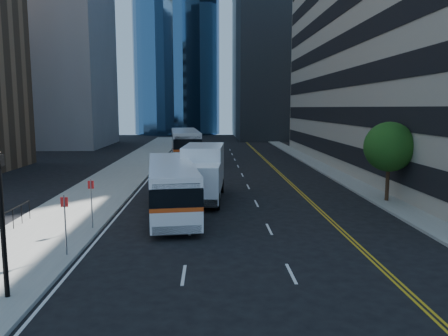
% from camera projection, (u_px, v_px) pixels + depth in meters
% --- Properties ---
extents(ground, '(160.00, 160.00, 0.00)m').
position_uv_depth(ground, '(264.00, 241.00, 20.19)').
color(ground, black).
rests_on(ground, ground).
extents(sidewalk_west, '(5.00, 90.00, 0.15)m').
position_uv_depth(sidewalk_west, '(131.00, 167.00, 44.58)').
color(sidewalk_west, gray).
rests_on(sidewalk_west, ground).
extents(sidewalk_east, '(2.00, 90.00, 0.15)m').
position_uv_depth(sidewalk_east, '(320.00, 166.00, 45.24)').
color(sidewalk_east, gray).
rests_on(sidewalk_east, ground).
extents(midrise_west, '(18.00, 18.00, 35.00)m').
position_uv_depth(midrise_west, '(46.00, 34.00, 68.32)').
color(midrise_west, gray).
rests_on(midrise_west, ground).
extents(street_tree, '(3.20, 3.20, 5.10)m').
position_uv_depth(street_tree, '(389.00, 147.00, 27.92)').
color(street_tree, '#332114').
rests_on(street_tree, sidewalk_east).
extents(lamp_post, '(0.28, 0.28, 4.56)m').
position_uv_depth(lamp_post, '(2.00, 218.00, 13.58)').
color(lamp_post, black).
rests_on(lamp_post, sidewalk_west).
extents(bus_front, '(3.93, 11.67, 2.95)m').
position_uv_depth(bus_front, '(171.00, 186.00, 25.52)').
color(bus_front, white).
rests_on(bus_front, ground).
extents(bus_rear, '(4.23, 13.79, 3.50)m').
position_uv_depth(bus_rear, '(185.00, 144.00, 51.37)').
color(bus_rear, silver).
rests_on(bus_rear, ground).
extents(box_truck, '(3.11, 7.64, 3.58)m').
position_uv_depth(box_truck, '(202.00, 172.00, 29.10)').
color(box_truck, white).
rests_on(box_truck, ground).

